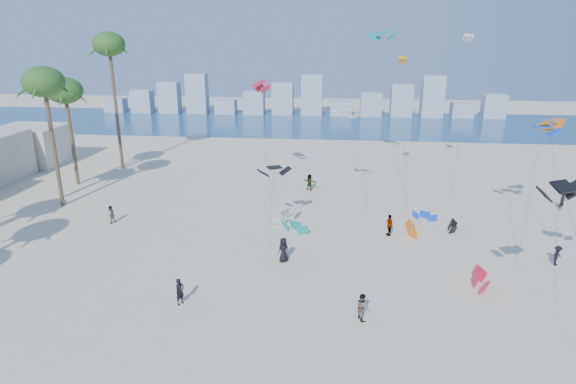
# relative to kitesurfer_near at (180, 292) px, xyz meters

# --- Properties ---
(ground) EXTENTS (220.00, 220.00, 0.00)m
(ground) POSITION_rel_kitesurfer_near_xyz_m (2.88, -6.27, -0.89)
(ground) COLOR beige
(ground) RESTS_ON ground
(ocean) EXTENTS (220.00, 220.00, 0.00)m
(ocean) POSITION_rel_kitesurfer_near_xyz_m (2.88, 65.73, -0.88)
(ocean) COLOR navy
(ocean) RESTS_ON ground
(kitesurfer_near) EXTENTS (0.68, 0.77, 1.78)m
(kitesurfer_near) POSITION_rel_kitesurfer_near_xyz_m (0.00, 0.00, 0.00)
(kitesurfer_near) COLOR black
(kitesurfer_near) RESTS_ON ground
(kitesurfer_mid) EXTENTS (0.92, 1.02, 1.70)m
(kitesurfer_mid) POSITION_rel_kitesurfer_near_xyz_m (11.37, -0.53, -0.04)
(kitesurfer_mid) COLOR gray
(kitesurfer_mid) RESTS_ON ground
(kitesurfers_far) EXTENTS (43.07, 18.66, 1.91)m
(kitesurfers_far) POSITION_rel_kitesurfer_near_xyz_m (9.92, 14.58, -0.01)
(kitesurfers_far) COLOR black
(kitesurfers_far) RESTS_ON ground
(grounded_kites) EXTENTS (16.77, 14.82, 1.04)m
(grounded_kites) POSITION_rel_kitesurfer_near_xyz_m (12.73, 12.09, -0.43)
(grounded_kites) COLOR #0C948E
(grounded_kites) RESTS_ON ground
(flying_kites) EXTENTS (28.82, 37.44, 17.18)m
(flying_kites) POSITION_rel_kitesurfer_near_xyz_m (15.36, 18.13, 10.27)
(flying_kites) COLOR black
(flying_kites) RESTS_ON ground
(distant_skyline) EXTENTS (85.00, 3.00, 8.40)m
(distant_skyline) POSITION_rel_kitesurfer_near_xyz_m (1.69, 75.73, 2.20)
(distant_skyline) COLOR #9EADBF
(distant_skyline) RESTS_ON ground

